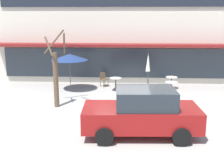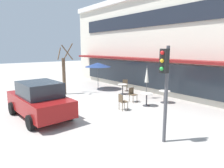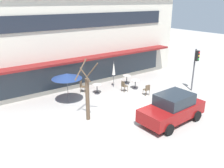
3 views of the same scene
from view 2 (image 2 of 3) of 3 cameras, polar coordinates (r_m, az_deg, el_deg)
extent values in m
plane|color=#ADA8A0|center=(12.07, -10.07, -5.97)|extent=(80.00, 80.00, 0.00)
cube|color=beige|center=(18.56, 18.29, 11.00)|extent=(19.64, 8.00, 7.54)
cube|color=maroon|center=(14.99, 8.36, 7.08)|extent=(16.69, 1.10, 0.16)
cube|color=#1E232D|center=(15.48, 9.94, 17.81)|extent=(15.71, 0.10, 1.10)
cube|color=#2D3842|center=(15.46, 9.49, 2.67)|extent=(15.71, 0.10, 1.90)
cylinder|color=#333338|center=(12.81, 14.64, -5.13)|extent=(0.44, 0.44, 0.03)
cylinder|color=#333338|center=(12.73, 14.71, -3.55)|extent=(0.07, 0.07, 0.70)
cylinder|color=silver|center=(12.65, 14.78, -1.94)|extent=(0.70, 0.70, 0.03)
cylinder|color=#333338|center=(14.68, 3.04, -2.89)|extent=(0.44, 0.44, 0.03)
cylinder|color=#333338|center=(14.61, 3.05, -1.49)|extent=(0.07, 0.07, 0.70)
cylinder|color=silver|center=(14.54, 3.06, -0.08)|extent=(0.70, 0.70, 0.03)
cylinder|color=#333338|center=(11.91, 9.80, -6.10)|extent=(0.44, 0.44, 0.03)
cylinder|color=#333338|center=(11.82, 9.85, -4.40)|extent=(0.07, 0.07, 0.70)
cylinder|color=silver|center=(11.73, 9.91, -2.68)|extent=(0.70, 0.70, 0.03)
cylinder|color=#4C4C51|center=(16.32, -4.04, 2.28)|extent=(0.04, 0.04, 2.20)
cone|color=navy|center=(16.22, -4.08, 5.52)|extent=(2.10, 2.10, 0.35)
cylinder|color=#4C4C51|center=(13.45, 9.86, 0.49)|extent=(0.04, 0.04, 2.20)
cone|color=silver|center=(13.37, 9.93, 2.81)|extent=(0.28, 0.28, 1.10)
cylinder|color=brown|center=(12.59, 7.14, -4.16)|extent=(0.04, 0.04, 0.45)
cylinder|color=brown|center=(12.36, 6.04, -4.41)|extent=(0.04, 0.04, 0.45)
cylinder|color=brown|center=(12.83, 6.05, -3.87)|extent=(0.04, 0.04, 0.45)
cylinder|color=brown|center=(12.60, 4.95, -4.11)|extent=(0.04, 0.04, 0.45)
cube|color=brown|center=(12.53, 6.07, -3.05)|extent=(0.40, 0.40, 0.04)
cube|color=brown|center=(12.61, 5.51, -1.94)|extent=(0.04, 0.40, 0.40)
cylinder|color=brown|center=(11.17, 3.54, -5.95)|extent=(0.04, 0.04, 0.45)
cylinder|color=brown|center=(10.89, 4.52, -6.37)|extent=(0.04, 0.04, 0.45)
cylinder|color=brown|center=(10.99, 2.04, -6.20)|extent=(0.04, 0.04, 0.45)
cylinder|color=brown|center=(10.72, 3.00, -6.63)|extent=(0.04, 0.04, 0.45)
cube|color=brown|center=(10.87, 3.29, -5.04)|extent=(0.46, 0.46, 0.04)
cube|color=brown|center=(10.73, 2.49, -4.04)|extent=(0.40, 0.10, 0.40)
cylinder|color=brown|center=(15.58, 4.20, -1.36)|extent=(0.04, 0.04, 0.45)
cylinder|color=brown|center=(15.63, 2.96, -1.31)|extent=(0.04, 0.04, 0.45)
cylinder|color=brown|center=(15.91, 4.36, -1.12)|extent=(0.04, 0.04, 0.45)
cylinder|color=brown|center=(15.96, 3.14, -1.07)|extent=(0.04, 0.04, 0.45)
cube|color=brown|center=(15.72, 3.68, -0.34)|extent=(0.56, 0.56, 0.04)
cube|color=brown|center=(15.86, 3.77, 0.56)|extent=(0.33, 0.29, 0.40)
cube|color=maroon|center=(10.31, -20.08, -5.17)|extent=(4.28, 1.99, 0.76)
cube|color=#232B33|center=(10.02, -20.01, -1.38)|extent=(2.17, 1.69, 0.68)
cylinder|color=black|center=(11.36, -26.63, -6.25)|extent=(0.65, 0.25, 0.64)
cylinder|color=black|center=(11.90, -18.21, -4.96)|extent=(0.65, 0.25, 0.64)
cylinder|color=black|center=(8.96, -22.29, -10.14)|extent=(0.65, 0.25, 0.64)
cylinder|color=black|center=(9.64, -12.04, -8.18)|extent=(0.65, 0.25, 0.64)
cylinder|color=brown|center=(14.92, -13.55, 2.15)|extent=(0.24, 0.24, 2.64)
cylinder|color=brown|center=(14.43, -12.68, 8.80)|extent=(0.31, 0.97, 1.06)
cylinder|color=brown|center=(15.10, -12.44, 9.07)|extent=(1.00, 0.34, 1.17)
cylinder|color=brown|center=(14.89, -14.87, 8.39)|extent=(0.51, 0.51, 0.87)
cylinder|color=#47474C|center=(7.15, 15.17, -3.22)|extent=(0.12, 0.12, 3.40)
cube|color=black|center=(6.84, 14.73, 6.38)|extent=(0.26, 0.20, 0.80)
sphere|color=red|center=(6.72, 14.16, 8.66)|extent=(0.13, 0.13, 0.13)
sphere|color=gold|center=(6.73, 14.06, 6.45)|extent=(0.13, 0.13, 0.13)
sphere|color=green|center=(6.75, 13.97, 4.25)|extent=(0.13, 0.13, 0.13)
camera|label=1|loc=(12.06, -73.19, 7.44)|focal=45.00mm
camera|label=3|loc=(20.80, -55.29, 15.94)|focal=38.00mm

